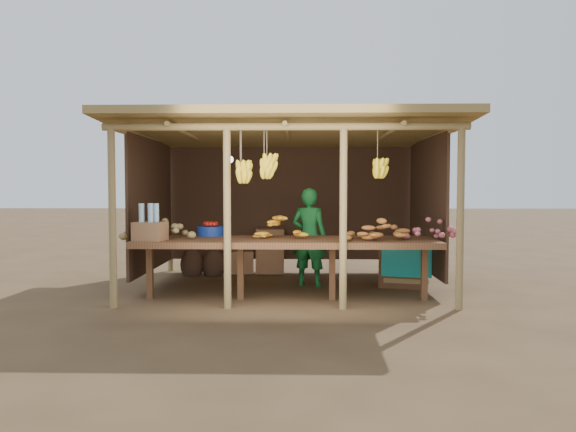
{
  "coord_description": "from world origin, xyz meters",
  "views": [
    {
      "loc": [
        0.19,
        -8.24,
        1.48
      ],
      "look_at": [
        0.0,
        0.0,
        1.05
      ],
      "focal_mm": 35.0,
      "sensor_mm": 36.0,
      "label": 1
    }
  ],
  "objects": [
    {
      "name": "counter",
      "position": [
        0.0,
        -0.95,
        0.74
      ],
      "size": [
        3.9,
        1.05,
        0.8
      ],
      "color": "brown",
      "rests_on": "ground"
    },
    {
      "name": "banana_pile",
      "position": [
        -0.07,
        -0.87,
        0.97
      ],
      "size": [
        0.71,
        0.57,
        0.35
      ],
      "primitive_type": null,
      "rotation": [
        0.0,
        0.0,
        -0.39
      ],
      "color": "yellow",
      "rests_on": "counter"
    },
    {
      "name": "bottle_box",
      "position": [
        -1.72,
        -1.22,
        0.98
      ],
      "size": [
        0.43,
        0.37,
        0.47
      ],
      "color": "brown",
      "rests_on": "counter"
    },
    {
      "name": "potato_heap",
      "position": [
        -1.7,
        -0.88,
        0.98
      ],
      "size": [
        1.12,
        0.87,
        0.37
      ],
      "primitive_type": null,
      "rotation": [
        0.0,
        0.0,
        0.32
      ],
      "color": "#96834D",
      "rests_on": "counter"
    },
    {
      "name": "carton_stack",
      "position": [
        -0.51,
        1.2,
        0.33
      ],
      "size": [
        1.01,
        0.4,
        0.75
      ],
      "color": "brown",
      "rests_on": "ground"
    },
    {
      "name": "vendor",
      "position": [
        0.31,
        0.08,
        0.73
      ],
      "size": [
        0.62,
        0.5,
        1.47
      ],
      "primitive_type": "imported",
      "rotation": [
        0.0,
        0.0,
        2.82
      ],
      "color": "#186D2E",
      "rests_on": "ground"
    },
    {
      "name": "burlap_sacks",
      "position": [
        -1.44,
        1.0,
        0.23
      ],
      "size": [
        0.75,
        0.39,
        0.53
      ],
      "color": "#452D20",
      "rests_on": "ground"
    },
    {
      "name": "tomato_basin",
      "position": [
        -1.07,
        -0.5,
        0.88
      ],
      "size": [
        0.38,
        0.38,
        0.2
      ],
      "rotation": [
        0.0,
        0.0,
        0.14
      ],
      "color": "navy",
      "rests_on": "counter"
    },
    {
      "name": "sweet_potato_heap",
      "position": [
        1.22,
        -1.15,
        0.98
      ],
      "size": [
        0.94,
        0.64,
        0.35
      ],
      "primitive_type": null,
      "rotation": [
        0.0,
        0.0,
        0.14
      ],
      "color": "#A9662B",
      "rests_on": "counter"
    },
    {
      "name": "tarp_crate",
      "position": [
        1.7,
        0.1,
        0.35
      ],
      "size": [
        0.85,
        0.78,
        0.85
      ],
      "color": "brown",
      "rests_on": "ground"
    },
    {
      "name": "stall_structure",
      "position": [
        0.03,
        0.01,
        1.92
      ],
      "size": [
        4.7,
        3.5,
        2.43
      ],
      "color": "#977F4E",
      "rests_on": "ground"
    },
    {
      "name": "ground",
      "position": [
        0.0,
        0.0,
        0.0
      ],
      "size": [
        60.0,
        60.0,
        0.0
      ],
      "primitive_type": "plane",
      "color": "brown",
      "rests_on": "ground"
    },
    {
      "name": "onion_heap",
      "position": [
        1.9,
        -1.02,
        0.98
      ],
      "size": [
        0.89,
        0.68,
        0.36
      ],
      "primitive_type": null,
      "rotation": [
        0.0,
        0.0,
        0.29
      ],
      "color": "#BE5C65",
      "rests_on": "counter"
    }
  ]
}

